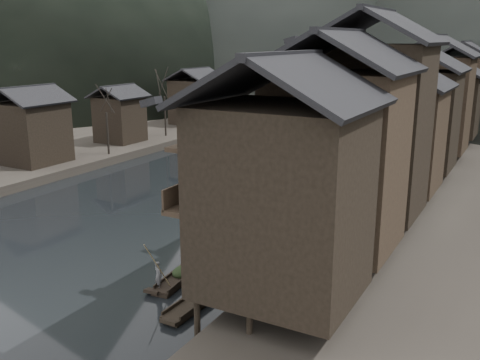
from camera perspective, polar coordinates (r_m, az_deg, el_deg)
The scene contains 12 objects.
water at distance 41.83m, azimuth -12.99°, elevation -5.14°, with size 300.00×300.00×0.00m, color black.
left_bank at distance 93.52m, azimuth -12.79°, elevation 6.21°, with size 40.00×200.00×1.20m, color #2D2823.
stilt_houses at distance 48.69m, azimuth 17.80°, elevation 7.97°, with size 9.00×67.60×16.12m.
left_houses at distance 68.62m, azimuth -14.94°, elevation 7.34°, with size 8.10×53.20×8.73m.
bare_trees at distance 59.67m, azimuth -18.63°, elevation 7.01°, with size 3.91×43.90×7.81m.
moored_sampans at distance 57.01m, azimuth 12.92°, elevation 0.43°, with size 2.85×68.27×0.47m.
midriver_boats at distance 71.07m, azimuth 11.45°, elevation 3.33°, with size 3.70×16.69×0.45m.
stone_bridge at distance 104.80m, azimuth 14.31°, elevation 9.50°, with size 40.00×6.00×9.00m.
hero_sampan at distance 32.73m, azimuth -6.38°, elevation -10.22°, with size 1.60×5.38×0.44m.
cargo_heap at distance 32.66m, azimuth -6.12°, elevation -9.14°, with size 1.17×1.53×0.70m, color black.
boatman at distance 31.05m, azimuth -8.72°, elevation -9.59°, with size 0.60×0.40×1.65m, color #57575A.
bamboo_pole at distance 29.95m, azimuth -8.62°, elevation -5.04°, with size 0.06×0.06×4.08m, color #8C7A51.
Camera 1 is at (26.75, -28.94, 14.01)m, focal length 40.00 mm.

